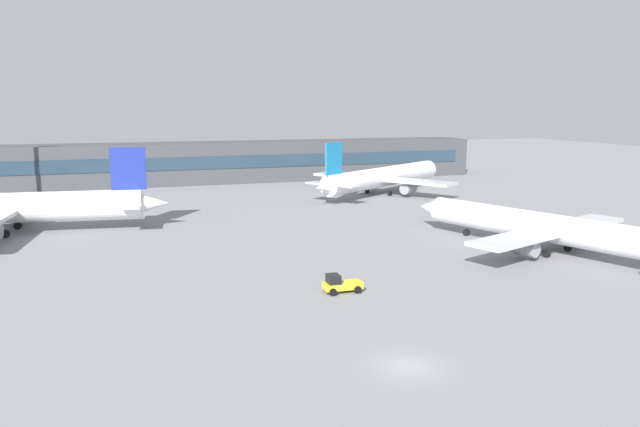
# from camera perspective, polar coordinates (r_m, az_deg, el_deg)

# --- Properties ---
(ground_plane) EXTENTS (400.00, 400.00, 0.00)m
(ground_plane) POSITION_cam_1_polar(r_m,az_deg,el_deg) (76.73, -5.13, -2.51)
(ground_plane) COLOR gray
(terminal_building) EXTENTS (129.84, 12.13, 9.00)m
(terminal_building) POSITION_cam_1_polar(r_m,az_deg,el_deg) (136.93, -11.27, 4.84)
(terminal_building) COLOR #3F4247
(terminal_building) RESTS_ON ground_plane
(airplane_near) EXTENTS (26.53, 37.07, 9.52)m
(airplane_near) POSITION_cam_1_polar(r_m,az_deg,el_deg) (74.48, 20.66, -1.24)
(airplane_near) COLOR white
(airplane_near) RESTS_ON ground_plane
(airplane_far) EXTENTS (38.20, 28.17, 10.81)m
(airplane_far) POSITION_cam_1_polar(r_m,az_deg,el_deg) (117.74, 6.27, 3.54)
(airplane_far) COLOR white
(airplane_far) RESTS_ON ground_plane
(baggage_tug_yellow) EXTENTS (3.62, 1.85, 1.75)m
(baggage_tug_yellow) POSITION_cam_1_polar(r_m,az_deg,el_deg) (54.81, 1.95, -6.80)
(baggage_tug_yellow) COLOR yellow
(baggage_tug_yellow) RESTS_ON ground_plane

